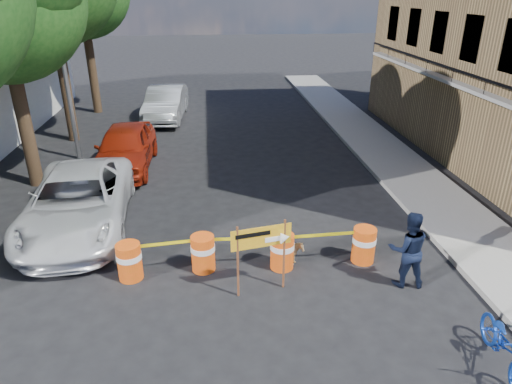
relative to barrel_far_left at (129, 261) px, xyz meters
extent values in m
plane|color=black|center=(2.77, -0.98, -0.47)|extent=(120.00, 120.00, 0.00)
cube|color=gray|center=(8.97, 5.02, -0.40)|extent=(2.40, 40.00, 0.15)
cylinder|color=#332316|center=(-4.03, 6.02, 1.91)|extent=(0.44, 0.44, 4.76)
cylinder|color=#332316|center=(-4.03, 11.02, 2.19)|extent=(0.44, 0.44, 5.32)
cylinder|color=#332316|center=(-4.03, 16.02, 1.99)|extent=(0.44, 0.44, 4.93)
sphere|color=#164714|center=(-4.75, 16.62, 4.98)|extent=(3.36, 3.36, 3.36)
cylinder|color=gray|center=(-3.23, 8.52, 3.53)|extent=(0.16, 0.16, 8.00)
cylinder|color=#DD550D|center=(0.00, 0.00, -0.02)|extent=(0.56, 0.56, 0.90)
cylinder|color=white|center=(0.00, 0.00, 0.13)|extent=(0.58, 0.58, 0.14)
cylinder|color=#DD550D|center=(1.69, 0.18, -0.02)|extent=(0.56, 0.56, 0.90)
cylinder|color=white|center=(1.69, 0.18, 0.13)|extent=(0.58, 0.58, 0.14)
cylinder|color=#DD550D|center=(3.57, 0.07, -0.02)|extent=(0.56, 0.56, 0.90)
cylinder|color=white|center=(3.57, 0.07, 0.13)|extent=(0.58, 0.58, 0.14)
cylinder|color=#DD550D|center=(5.61, 0.15, -0.02)|extent=(0.56, 0.56, 0.90)
cylinder|color=white|center=(5.61, 0.15, 0.13)|extent=(0.58, 0.58, 0.14)
cylinder|color=#592D19|center=(2.45, -0.93, 0.39)|extent=(0.05, 0.05, 1.73)
cylinder|color=#592D19|center=(3.48, -0.72, 0.39)|extent=(0.05, 0.05, 1.73)
cube|color=orange|center=(2.96, -0.83, 0.92)|extent=(1.32, 0.30, 0.48)
cube|color=white|center=(3.23, -0.79, 0.83)|extent=(0.38, 0.09, 0.12)
cone|color=white|center=(3.48, -0.74, 0.83)|extent=(0.26, 0.29, 0.25)
cube|color=black|center=(2.78, -0.88, 1.01)|extent=(0.75, 0.16, 0.10)
imported|color=black|center=(6.24, -0.88, 0.44)|extent=(0.97, 0.80, 1.82)
imported|color=#1642B8|center=(6.98, -3.49, 0.46)|extent=(0.80, 1.07, 1.87)
imported|color=tan|center=(3.71, 0.13, -0.15)|extent=(0.79, 0.41, 0.65)
imported|color=silver|center=(-1.75, 2.68, 0.33)|extent=(3.05, 5.92, 1.60)
imported|color=maroon|center=(-1.16, 7.25, 0.34)|extent=(2.02, 4.81, 1.62)
imported|color=#A8ABB0|center=(-0.19, 14.16, 0.35)|extent=(2.11, 5.10, 1.64)
camera|label=1|loc=(1.97, -9.17, 5.76)|focal=32.00mm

